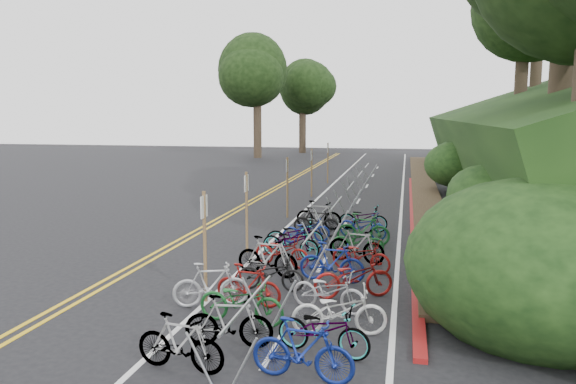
% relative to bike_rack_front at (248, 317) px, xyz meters
% --- Properties ---
extents(ground, '(120.00, 120.00, 0.00)m').
position_rel_bike_rack_front_xyz_m(ground, '(-2.81, 2.54, -0.81)').
color(ground, black).
rests_on(ground, ground).
extents(road_markings, '(7.47, 80.00, 0.01)m').
position_rel_bike_rack_front_xyz_m(road_markings, '(-2.18, 12.64, -0.81)').
color(road_markings, gold).
rests_on(road_markings, ground).
extents(red_curb, '(0.25, 28.00, 0.10)m').
position_rel_bike_rack_front_xyz_m(red_curb, '(2.89, 14.54, -0.76)').
color(red_curb, maroon).
rests_on(red_curb, ground).
extents(embankment, '(14.30, 48.14, 9.11)m').
position_rel_bike_rack_front_xyz_m(embankment, '(10.15, 21.58, 1.75)').
color(embankment, black).
rests_on(embankment, ground).
extents(bike_rack_front, '(1.11, 3.06, 1.10)m').
position_rel_bike_rack_front_xyz_m(bike_rack_front, '(0.00, 0.00, 0.00)').
color(bike_rack_front, '#929499').
rests_on(bike_rack_front, ground).
extents(bike_racks_rest, '(1.14, 23.00, 1.17)m').
position_rel_bike_rack_front_xyz_m(bike_racks_rest, '(0.19, 15.54, 0.04)').
color(bike_racks_rest, '#929499').
rests_on(bike_racks_rest, ground).
extents(signpost_near, '(0.08, 0.40, 2.54)m').
position_rel_bike_rack_front_xyz_m(signpost_near, '(-1.83, 2.86, 0.64)').
color(signpost_near, brown).
rests_on(signpost_near, ground).
extents(signposts_rest, '(0.08, 18.40, 2.50)m').
position_rel_bike_rack_front_xyz_m(signposts_rest, '(-2.21, 16.54, 0.62)').
color(signposts_rest, brown).
rests_on(signposts_rest, ground).
extents(bike_front, '(1.01, 1.75, 1.01)m').
position_rel_bike_rack_front_xyz_m(bike_front, '(-1.59, 2.54, -0.31)').
color(bike_front, '#9E9EA3').
rests_on(bike_front, ground).
extents(bike_valet, '(3.47, 13.79, 1.06)m').
position_rel_bike_rack_front_xyz_m(bike_valet, '(0.27, 5.52, -0.33)').
color(bike_valet, slate).
rests_on(bike_valet, ground).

